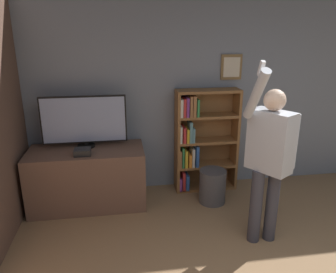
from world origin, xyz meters
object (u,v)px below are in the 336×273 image
(television, at_px, (84,121))
(bookshelf, at_px, (200,140))
(game_console, at_px, (82,152))
(person, at_px, (269,154))
(waste_bin, at_px, (212,186))

(television, height_order, bookshelf, bookshelf)
(game_console, height_order, bookshelf, bookshelf)
(television, bearing_deg, person, -32.07)
(game_console, height_order, waste_bin, game_console)
(television, bearing_deg, bookshelf, 4.64)
(game_console, relative_size, person, 0.10)
(game_console, xyz_separation_m, person, (1.92, -0.91, 0.21))
(bookshelf, bearing_deg, game_console, -165.34)
(bookshelf, relative_size, person, 0.74)
(television, distance_m, waste_bin, 1.85)
(television, xyz_separation_m, bookshelf, (1.53, 0.12, -0.38))
(person, bearing_deg, bookshelf, 163.82)
(game_console, bearing_deg, television, 85.97)
(television, height_order, game_console, television)
(television, distance_m, person, 2.25)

